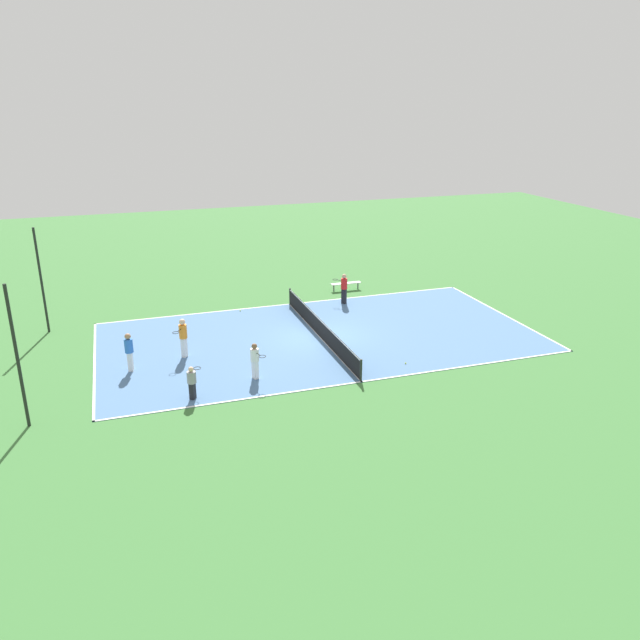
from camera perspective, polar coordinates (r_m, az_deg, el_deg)
The scene contains 13 objects.
ground_plane at distance 30.93m, azimuth 0.00°, elevation -1.57°, with size 80.00×80.00×0.00m, color #3D7538.
court_surface at distance 30.92m, azimuth 0.00°, elevation -1.55°, with size 11.07×21.31×0.02m.
tennis_net at distance 30.74m, azimuth 0.00°, elevation -0.67°, with size 10.87×0.10×0.97m.
bench at distance 38.47m, azimuth 2.39°, elevation 3.33°, with size 0.36×1.89×0.45m.
player_near_white at distance 26.19m, azimuth -5.97°, elevation -3.54°, with size 0.99×0.62×1.58m.
player_coach_red at distance 35.66m, azimuth 2.20°, elevation 3.07°, with size 0.94×0.84×1.74m.
player_center_orange at distance 28.83m, azimuth -12.41°, elevation -1.35°, with size 0.94×0.83×1.83m.
player_near_blue at distance 27.99m, azimuth -17.06°, elevation -2.60°, with size 0.43×0.43×1.72m.
player_baseline_gray at distance 24.92m, azimuth -11.63°, elevation -5.46°, with size 0.97×0.75×1.37m.
tennis_ball_near_net at distance 28.07m, azimuth 7.84°, elevation -3.92°, with size 0.07×0.07×0.07m, color #CCE033.
tennis_ball_far_baseline at distance 34.86m, azimuth -7.31°, elevation 0.85°, with size 0.07×0.07×0.07m, color #CCE033.
fence_post_back_left at distance 24.12m, azimuth -25.94°, elevation -3.12°, with size 0.12×0.12×5.35m.
fence_post_back_right at distance 33.71m, azimuth -24.13°, elevation 3.27°, with size 0.12×0.12×5.35m.
Camera 1 is at (-27.34, 9.15, 11.19)m, focal length 35.00 mm.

